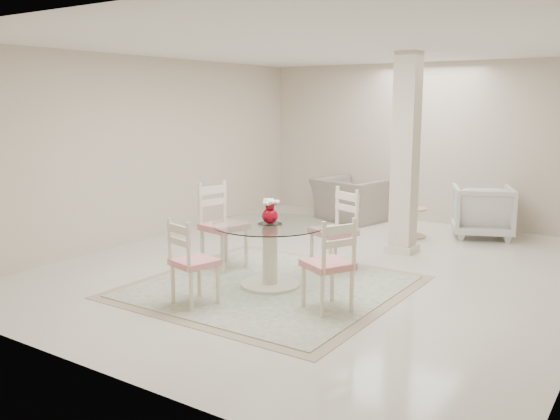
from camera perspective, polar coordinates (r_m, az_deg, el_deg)
The scene contains 13 objects.
ground at distance 7.48m, azimuth 4.26°, elevation -5.55°, with size 7.00×7.00×0.00m, color white.
room_shell at distance 7.19m, azimuth 4.46°, elevation 8.81°, with size 6.02×7.02×2.71m.
column at distance 8.18m, azimuth 11.99°, elevation 5.26°, with size 0.30×0.30×2.70m, color beige.
area_rug at distance 6.70m, azimuth -0.96°, elevation -7.36°, with size 2.83×2.83×0.02m.
dining_table at distance 6.60m, azimuth -0.97°, elevation -4.35°, with size 1.26×1.26×0.73m.
red_vase at distance 6.48m, azimuth -0.97°, elevation -0.07°, with size 0.21×0.20×0.28m.
dining_chair_east at distance 5.79m, azimuth 4.99°, elevation -4.64°, with size 0.57×0.57×1.05m.
dining_chair_north at distance 7.18m, azimuth 5.61°, elevation -1.36°, with size 0.59×0.59×1.13m.
dining_chair_west at distance 7.36m, azimuth -5.81°, elevation -0.85°, with size 0.55×0.55×1.18m.
dining_chair_south at distance 6.02m, azimuth -8.73°, elevation -4.40°, with size 0.48×0.48×1.00m.
recliner_taupe at distance 10.39m, azimuth 6.84°, elevation 1.01°, with size 1.14×0.99×0.74m, color gray.
armchair_white at distance 9.57m, azimuth 18.88°, elevation -0.10°, with size 0.85×0.88×0.80m, color silver.
side_table at distance 9.27m, azimuth 12.58°, elevation -1.29°, with size 0.44×0.44×0.46m.
Camera 1 is at (3.52, -6.27, 2.05)m, focal length 38.00 mm.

